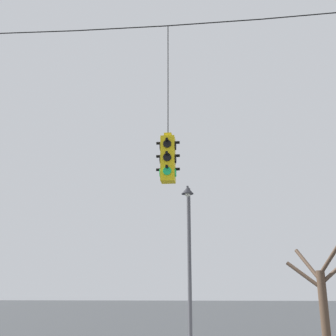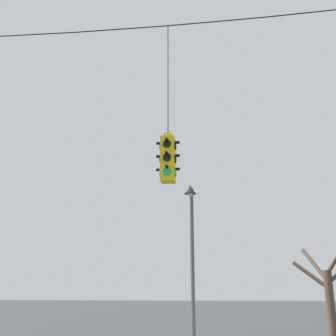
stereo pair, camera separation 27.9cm
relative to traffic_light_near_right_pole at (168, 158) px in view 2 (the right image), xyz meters
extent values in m
cylinder|color=black|center=(-3.89, 0.00, 3.87)|extent=(2.56, 0.03, 0.13)
cylinder|color=black|center=(-1.33, 0.00, 3.79)|extent=(2.56, 0.03, 0.08)
cylinder|color=black|center=(1.24, 0.00, 3.77)|extent=(2.56, 0.03, 0.03)
cylinder|color=black|center=(3.80, 0.00, 3.79)|extent=(2.56, 0.03, 0.08)
cube|color=yellow|center=(0.00, 0.00, -0.04)|extent=(0.34, 0.34, 1.15)
cube|color=yellow|center=(0.00, 0.00, 0.58)|extent=(0.19, 0.19, 0.10)
cylinder|color=black|center=(0.00, 0.00, 2.20)|extent=(0.02, 0.02, 3.14)
cylinder|color=black|center=(0.00, -0.19, 0.30)|extent=(0.20, 0.03, 0.20)
cylinder|color=black|center=(0.00, -0.23, 0.39)|extent=(0.07, 0.12, 0.07)
cylinder|color=black|center=(0.00, -0.19, -0.04)|extent=(0.20, 0.03, 0.20)
cylinder|color=black|center=(0.00, -0.23, 0.05)|extent=(0.07, 0.12, 0.07)
cylinder|color=#19C666|center=(0.00, -0.19, -0.39)|extent=(0.20, 0.03, 0.20)
cylinder|color=black|center=(0.00, -0.23, -0.30)|extent=(0.07, 0.12, 0.07)
cylinder|color=black|center=(0.00, 0.18, 0.30)|extent=(0.20, 0.03, 0.20)
cylinder|color=black|center=(0.00, 0.23, 0.39)|extent=(0.07, 0.12, 0.07)
cylinder|color=black|center=(0.00, 0.18, -0.04)|extent=(0.20, 0.03, 0.20)
cylinder|color=black|center=(0.00, 0.23, 0.05)|extent=(0.07, 0.12, 0.07)
cylinder|color=#19C666|center=(0.00, 0.18, -0.39)|extent=(0.20, 0.03, 0.20)
cylinder|color=black|center=(0.00, 0.23, -0.30)|extent=(0.07, 0.12, 0.07)
cylinder|color=black|center=(-0.19, 0.00, 0.30)|extent=(0.03, 0.20, 0.20)
cylinder|color=black|center=(-0.23, 0.00, 0.39)|extent=(0.12, 0.07, 0.07)
cylinder|color=black|center=(-0.19, 0.00, -0.04)|extent=(0.03, 0.20, 0.20)
cylinder|color=black|center=(-0.23, 0.00, 0.05)|extent=(0.12, 0.07, 0.07)
cylinder|color=#19C666|center=(-0.19, 0.00, -0.39)|extent=(0.03, 0.20, 0.20)
cylinder|color=black|center=(-0.23, 0.00, -0.30)|extent=(0.12, 0.07, 0.07)
cylinder|color=black|center=(0.18, 0.00, 0.30)|extent=(0.03, 0.20, 0.20)
cylinder|color=black|center=(0.23, 0.00, 0.39)|extent=(0.12, 0.07, 0.07)
cylinder|color=black|center=(0.18, 0.00, -0.04)|extent=(0.03, 0.20, 0.20)
cylinder|color=black|center=(0.23, 0.00, 0.05)|extent=(0.12, 0.07, 0.07)
cylinder|color=#19C666|center=(0.18, 0.00, -0.39)|extent=(0.03, 0.20, 0.20)
cylinder|color=black|center=(0.23, 0.00, -0.30)|extent=(0.12, 0.07, 0.07)
cylinder|color=#515156|center=(0.28, 3.26, -2.46)|extent=(0.12, 0.12, 4.95)
cylinder|color=#515156|center=(0.28, 3.05, -0.03)|extent=(0.07, 0.42, 0.07)
cone|color=#232328|center=(0.28, 2.84, -0.15)|extent=(0.38, 0.38, 0.23)
sphere|color=silver|center=(0.28, 2.84, -0.26)|extent=(0.17, 0.17, 0.17)
cylinder|color=brown|center=(5.13, 7.85, -3.63)|extent=(0.33, 0.33, 2.60)
cylinder|color=brown|center=(4.54, 8.07, -2.50)|extent=(1.32, 0.62, 1.13)
cylinder|color=brown|center=(4.80, 8.37, -2.09)|extent=(0.85, 1.21, 1.41)
camera|label=1|loc=(1.13, -9.75, -3.19)|focal=45.00mm
camera|label=2|loc=(1.40, -9.72, -3.19)|focal=45.00mm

